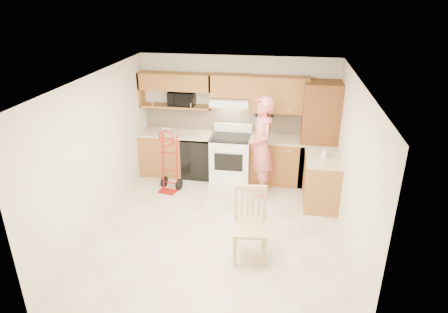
% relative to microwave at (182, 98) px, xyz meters
% --- Properties ---
extents(floor, '(4.00, 4.50, 0.02)m').
position_rel_microwave_xyz_m(floor, '(1.13, -2.08, -1.65)').
color(floor, beige).
rests_on(floor, ground).
extents(ceiling, '(4.00, 4.50, 0.02)m').
position_rel_microwave_xyz_m(ceiling, '(1.13, -2.08, 0.87)').
color(ceiling, white).
rests_on(ceiling, ground).
extents(wall_back, '(4.00, 0.02, 2.50)m').
position_rel_microwave_xyz_m(wall_back, '(1.13, 0.17, -0.39)').
color(wall_back, beige).
rests_on(wall_back, ground).
extents(wall_front, '(4.00, 0.02, 2.50)m').
position_rel_microwave_xyz_m(wall_front, '(1.13, -4.34, -0.39)').
color(wall_front, beige).
rests_on(wall_front, ground).
extents(wall_left, '(0.02, 4.50, 2.50)m').
position_rel_microwave_xyz_m(wall_left, '(-0.88, -2.08, -0.39)').
color(wall_left, beige).
rests_on(wall_left, ground).
extents(wall_right, '(0.02, 4.50, 2.50)m').
position_rel_microwave_xyz_m(wall_right, '(3.14, -2.08, -0.39)').
color(wall_right, beige).
rests_on(wall_right, ground).
extents(backsplash, '(3.92, 0.03, 0.55)m').
position_rel_microwave_xyz_m(backsplash, '(1.13, 0.15, -0.44)').
color(backsplash, beige).
rests_on(backsplash, wall_back).
extents(lower_cab_left, '(0.90, 0.60, 0.90)m').
position_rel_microwave_xyz_m(lower_cab_left, '(-0.42, -0.14, -1.19)').
color(lower_cab_left, '#975A25').
rests_on(lower_cab_left, ground).
extents(dishwasher, '(0.60, 0.60, 0.85)m').
position_rel_microwave_xyz_m(dishwasher, '(0.33, -0.14, -1.21)').
color(dishwasher, black).
rests_on(dishwasher, ground).
extents(lower_cab_right, '(1.14, 0.60, 0.90)m').
position_rel_microwave_xyz_m(lower_cab_right, '(1.96, -0.14, -1.19)').
color(lower_cab_right, '#975A25').
rests_on(lower_cab_right, ground).
extents(countertop_left, '(1.50, 0.63, 0.04)m').
position_rel_microwave_xyz_m(countertop_left, '(-0.12, -0.13, -0.72)').
color(countertop_left, '#C2B092').
rests_on(countertop_left, lower_cab_left).
extents(countertop_right, '(1.14, 0.63, 0.04)m').
position_rel_microwave_xyz_m(countertop_right, '(1.96, -0.13, -0.72)').
color(countertop_right, '#C2B092').
rests_on(countertop_right, lower_cab_right).
extents(cab_return_right, '(0.60, 1.00, 0.90)m').
position_rel_microwave_xyz_m(cab_return_right, '(2.83, -0.94, -1.19)').
color(cab_return_right, '#975A25').
rests_on(cab_return_right, ground).
extents(countertop_return, '(0.63, 1.00, 0.04)m').
position_rel_microwave_xyz_m(countertop_return, '(2.83, -0.94, -0.72)').
color(countertop_return, '#C2B092').
rests_on(countertop_return, cab_return_right).
extents(pantry_tall, '(0.70, 0.60, 2.10)m').
position_rel_microwave_xyz_m(pantry_tall, '(2.78, -0.14, -0.59)').
color(pantry_tall, brown).
rests_on(pantry_tall, ground).
extents(upper_cab_left, '(1.50, 0.33, 0.34)m').
position_rel_microwave_xyz_m(upper_cab_left, '(-0.12, 0.00, 0.34)').
color(upper_cab_left, '#975A25').
rests_on(upper_cab_left, wall_back).
extents(upper_shelf_mw, '(1.50, 0.33, 0.04)m').
position_rel_microwave_xyz_m(upper_shelf_mw, '(-0.12, 0.00, -0.17)').
color(upper_shelf_mw, '#975A25').
rests_on(upper_shelf_mw, wall_back).
extents(upper_cab_center, '(0.76, 0.33, 0.44)m').
position_rel_microwave_xyz_m(upper_cab_center, '(1.01, 0.00, 0.30)').
color(upper_cab_center, '#975A25').
rests_on(upper_cab_center, wall_back).
extents(upper_cab_right, '(1.14, 0.33, 0.70)m').
position_rel_microwave_xyz_m(upper_cab_right, '(1.96, 0.00, 0.16)').
color(upper_cab_right, '#975A25').
rests_on(upper_cab_right, wall_back).
extents(range_hood, '(0.76, 0.46, 0.14)m').
position_rel_microwave_xyz_m(range_hood, '(1.01, -0.06, -0.01)').
color(range_hood, white).
rests_on(range_hood, wall_back).
extents(knife_strip, '(0.40, 0.05, 0.29)m').
position_rel_microwave_xyz_m(knife_strip, '(1.68, 0.12, -0.40)').
color(knife_strip, black).
rests_on(knife_strip, backsplash).
extents(microwave, '(0.54, 0.37, 0.29)m').
position_rel_microwave_xyz_m(microwave, '(0.00, 0.00, 0.00)').
color(microwave, black).
rests_on(microwave, upper_shelf_mw).
extents(range, '(0.78, 1.03, 1.15)m').
position_rel_microwave_xyz_m(range, '(1.06, -0.36, -1.06)').
color(range, white).
rests_on(range, ground).
extents(person, '(0.68, 0.82, 1.95)m').
position_rel_microwave_xyz_m(person, '(1.70, -0.74, -0.66)').
color(person, '#CC6261').
rests_on(person, ground).
extents(hand_truck, '(0.52, 0.49, 1.14)m').
position_rel_microwave_xyz_m(hand_truck, '(-0.08, -0.91, -1.07)').
color(hand_truck, '#A11611').
rests_on(hand_truck, ground).
extents(dining_chair, '(0.55, 0.59, 1.09)m').
position_rel_microwave_xyz_m(dining_chair, '(1.70, -2.77, -1.09)').
color(dining_chair, tan).
rests_on(dining_chair, ground).
extents(soap_bottle, '(0.11, 0.11, 0.18)m').
position_rel_microwave_xyz_m(soap_bottle, '(2.83, -0.97, -0.61)').
color(soap_bottle, white).
rests_on(soap_bottle, countertop_return).
extents(bowl, '(0.26, 0.26, 0.06)m').
position_rel_microwave_xyz_m(bowl, '(-0.32, -0.14, -0.67)').
color(bowl, white).
rests_on(bowl, countertop_left).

